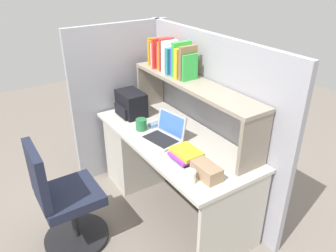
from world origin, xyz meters
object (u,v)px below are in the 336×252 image
Objects in this scene: computer_mouse at (155,125)px; office_chair at (64,204)px; snack_canister at (141,124)px; paper_cup at (190,177)px; laptop at (165,134)px; tissue_box at (206,171)px; backpack at (131,104)px.

office_chair reaches higher than computer_mouse.
snack_canister is (-0.01, -0.13, 0.03)m from computer_mouse.
paper_cup is at bearing -6.64° from snack_canister.
computer_mouse is at bearing 167.83° from laptop.
office_chair is (0.18, -0.80, -0.39)m from snack_canister.
paper_cup is 0.85m from snack_canister.
laptop is 0.26m from computer_mouse.
snack_canister reaches higher than computer_mouse.
tissue_box is (0.01, 0.13, 0.00)m from paper_cup.
paper_cup is at bearing -133.01° from office_chair.
laptop is 1.58× the size of tissue_box.
tissue_box is 0.86m from snack_canister.
office_chair reaches higher than paper_cup.
backpack reaches higher than snack_canister.
tissue_box is at bearing -128.69° from office_chair.
office_chair is at bearing -59.80° from backpack.
tissue_box is at bearing 84.98° from paper_cup.
computer_mouse is 0.14m from snack_canister.
laptop is 3.80× the size of paper_cup.
snack_canister is at bearing -178.33° from tissue_box.
office_chair is at bearing -129.77° from tissue_box.
snack_canister is at bearing -76.53° from office_chair.
paper_cup is 0.13m from tissue_box.
computer_mouse is 0.11× the size of office_chair.
paper_cup is (0.84, -0.23, 0.03)m from computer_mouse.
backpack reaches higher than laptop.
laptop is at bearing -12.84° from computer_mouse.
computer_mouse is 1.03× the size of snack_canister.
laptop is 0.62m from paper_cup.
laptop is 0.58m from backpack.
snack_canister is (0.32, -0.07, -0.06)m from backpack.
paper_cup is 0.10× the size of office_chair.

